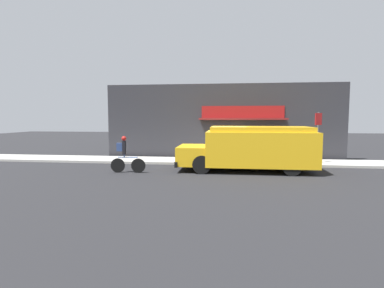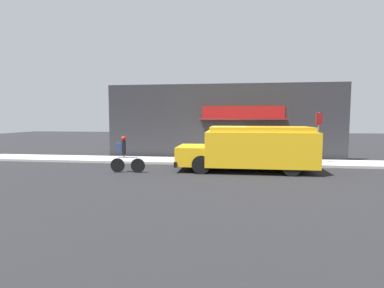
% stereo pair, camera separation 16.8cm
% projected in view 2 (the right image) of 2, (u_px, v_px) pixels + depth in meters
% --- Properties ---
extents(ground_plane, '(70.00, 70.00, 0.00)m').
position_uv_depth(ground_plane, '(221.00, 166.00, 15.09)').
color(ground_plane, '#232326').
extents(sidewalk, '(28.00, 2.16, 0.12)m').
position_uv_depth(sidewalk, '(222.00, 161.00, 16.15)').
color(sidewalk, '#ADAAA3').
rests_on(sidewalk, ground_plane).
extents(storefront, '(13.80, 0.82, 4.37)m').
position_uv_depth(storefront, '(224.00, 122.00, 17.33)').
color(storefront, '#2D2D33').
rests_on(storefront, ground_plane).
extents(school_bus, '(6.09, 2.86, 2.01)m').
position_uv_depth(school_bus, '(251.00, 148.00, 13.55)').
color(school_bus, yellow).
rests_on(school_bus, ground_plane).
extents(cyclist, '(1.55, 0.21, 1.61)m').
position_uv_depth(cyclist, '(125.00, 155.00, 13.14)').
color(cyclist, black).
rests_on(cyclist, ground_plane).
extents(stop_sign_post, '(0.45, 0.45, 2.58)m').
position_uv_depth(stop_sign_post, '(319.00, 129.00, 15.04)').
color(stop_sign_post, slate).
rests_on(stop_sign_post, sidewalk).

